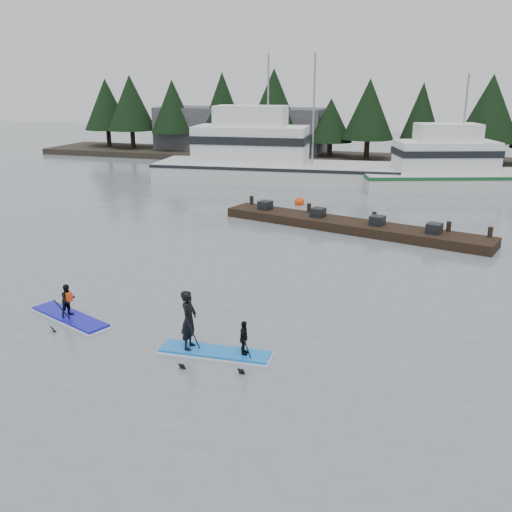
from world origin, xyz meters
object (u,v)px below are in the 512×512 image
(fishing_boat_large, at_px, (272,170))
(paddleboard_solo, at_px, (69,310))
(floating_dock, at_px, (351,226))
(paddleboard_duo, at_px, (206,333))
(fishing_boat_medium, at_px, (462,180))

(fishing_boat_large, distance_m, paddleboard_solo, 28.84)
(fishing_boat_large, xyz_separation_m, floating_dock, (8.51, -13.85, -0.60))
(paddleboard_duo, bearing_deg, fishing_boat_large, 99.16)
(floating_dock, height_order, paddleboard_solo, paddleboard_solo)
(fishing_boat_medium, relative_size, floating_dock, 1.10)
(fishing_boat_medium, xyz_separation_m, floating_dock, (-6.00, -15.02, -0.42))
(paddleboard_duo, bearing_deg, paddleboard_solo, 166.93)
(fishing_boat_large, relative_size, fishing_boat_medium, 1.23)
(fishing_boat_large, height_order, floating_dock, fishing_boat_large)
(paddleboard_duo, bearing_deg, fishing_boat_medium, 72.29)
(floating_dock, height_order, paddleboard_duo, paddleboard_duo)
(fishing_boat_medium, height_order, paddleboard_solo, fishing_boat_medium)
(floating_dock, bearing_deg, paddleboard_solo, -100.62)
(fishing_boat_large, relative_size, paddleboard_duo, 5.98)
(fishing_boat_large, distance_m, fishing_boat_medium, 14.56)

